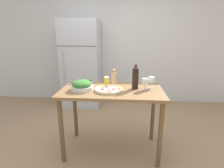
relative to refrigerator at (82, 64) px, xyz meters
The scene contains 12 objects.
ground_plane 2.03m from the refrigerator, 63.70° to the right, with size 14.00×14.00×0.00m, color #9E7A56.
wall_back 0.95m from the refrigerator, 24.65° to the left, with size 6.40×0.06×2.60m.
refrigerator is the anchor object (origin of this frame).
prep_counter 1.81m from the refrigerator, 63.70° to the right, with size 1.30×0.71×0.89m.
wine_bottle 1.91m from the refrigerator, 54.99° to the right, with size 0.08×0.08×0.32m.
wine_glass_near 2.02m from the refrigerator, 53.04° to the right, with size 0.08×0.08×0.15m.
wine_glass_far 2.01m from the refrigerator, 49.45° to the right, with size 0.08×0.08×0.15m.
pepper_mill 1.64m from the refrigerator, 60.50° to the right, with size 0.06×0.06×0.23m.
salad_bowl 1.72m from the refrigerator, 75.65° to the right, with size 0.29×0.29×0.13m.
homemade_pizza 1.84m from the refrigerator, 65.54° to the right, with size 0.35×0.35×0.03m.
salt_canister 1.61m from the refrigerator, 63.74° to the right, with size 0.07×0.07×0.12m.
cast_iron_skillet 1.44m from the refrigerator, 73.69° to the right, with size 0.32×0.20×0.03m.
Camera 1 is at (0.17, -2.13, 1.57)m, focal length 28.00 mm.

